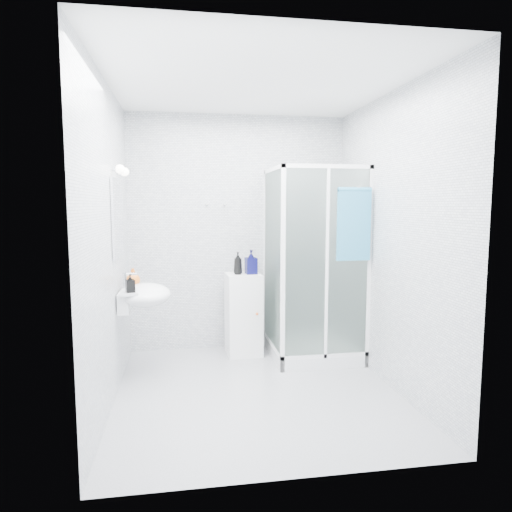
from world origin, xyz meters
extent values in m
cube|color=silver|center=(0.00, 0.00, 1.30)|extent=(2.40, 2.60, 2.60)
cube|color=#A1A2A5|center=(0.00, 0.00, 0.00)|extent=(2.40, 2.60, 0.01)
cube|color=white|center=(0.00, 0.00, 2.60)|extent=(2.40, 2.60, 0.01)
cube|color=white|center=(0.75, 0.85, 0.06)|extent=(0.90, 0.90, 0.12)
cube|color=white|center=(0.32, 0.85, 1.98)|extent=(0.04, 0.90, 0.04)
cube|color=white|center=(0.75, 0.42, 1.98)|extent=(0.90, 0.04, 0.04)
cube|color=white|center=(0.32, 0.42, 1.00)|extent=(0.04, 0.04, 2.00)
cube|color=white|center=(0.31, 0.85, 1.04)|extent=(0.02, 0.82, 1.84)
cube|color=white|center=(0.75, 0.41, 1.04)|extent=(0.82, 0.02, 1.84)
cube|color=white|center=(0.75, 0.42, 1.04)|extent=(0.03, 0.04, 1.84)
cylinder|color=silver|center=(0.75, 1.24, 1.35)|extent=(0.02, 0.02, 1.00)
cylinder|color=silver|center=(0.75, 1.21, 1.82)|extent=(0.09, 0.05, 0.09)
cylinder|color=silver|center=(0.80, 1.27, 1.05)|extent=(0.12, 0.04, 0.12)
cylinder|color=silver|center=(1.03, 0.38, 1.78)|extent=(0.03, 0.05, 0.03)
cube|color=white|center=(-1.14, 0.45, 0.75)|extent=(0.10, 0.40, 0.18)
ellipsoid|color=white|center=(-0.96, 0.45, 0.80)|extent=(0.46, 0.56, 0.20)
cube|color=white|center=(-1.08, 0.45, 0.85)|extent=(0.16, 0.50, 0.02)
cylinder|color=silver|center=(-1.14, 0.45, 0.93)|extent=(0.04, 0.04, 0.16)
cylinder|color=silver|center=(-1.09, 0.45, 0.99)|extent=(0.12, 0.02, 0.02)
cube|color=white|center=(-1.19, 0.45, 1.50)|extent=(0.02, 0.60, 0.70)
cylinder|color=silver|center=(-1.17, 0.29, 1.92)|extent=(0.05, 0.04, 0.04)
sphere|color=white|center=(-1.13, 0.29, 1.92)|extent=(0.08, 0.08, 0.08)
cylinder|color=silver|center=(-1.17, 0.61, 1.92)|extent=(0.05, 0.04, 0.04)
sphere|color=white|center=(-1.13, 0.61, 1.92)|extent=(0.08, 0.08, 0.08)
cylinder|color=silver|center=(-0.35, 1.27, 1.62)|extent=(0.02, 0.04, 0.02)
sphere|color=silver|center=(-0.35, 1.25, 1.62)|extent=(0.03, 0.03, 0.03)
cylinder|color=silver|center=(-0.15, 1.27, 1.62)|extent=(0.02, 0.04, 0.02)
sphere|color=silver|center=(-0.15, 1.25, 1.62)|extent=(0.03, 0.03, 0.03)
cube|color=white|center=(0.02, 1.02, 0.44)|extent=(0.38, 0.38, 0.88)
cube|color=white|center=(0.02, 0.85, 0.44)|extent=(0.33, 0.03, 0.75)
sphere|color=orange|center=(0.14, 0.83, 0.49)|extent=(0.03, 0.03, 0.03)
cube|color=teal|center=(1.00, 0.36, 1.43)|extent=(0.33, 0.04, 0.67)
cylinder|color=teal|center=(1.00, 0.36, 1.76)|extent=(0.33, 0.05, 0.05)
imported|color=black|center=(-0.04, 1.00, 1.00)|extent=(0.10, 0.10, 0.24)
imported|color=#0A0A3E|center=(0.10, 1.00, 1.01)|extent=(0.13, 0.13, 0.26)
imported|color=#D16218|center=(-1.08, 0.57, 0.95)|extent=(0.14, 0.14, 0.17)
imported|color=black|center=(-1.07, 0.26, 0.94)|extent=(0.09, 0.09, 0.16)
camera|label=1|loc=(-0.62, -3.77, 1.62)|focal=32.00mm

